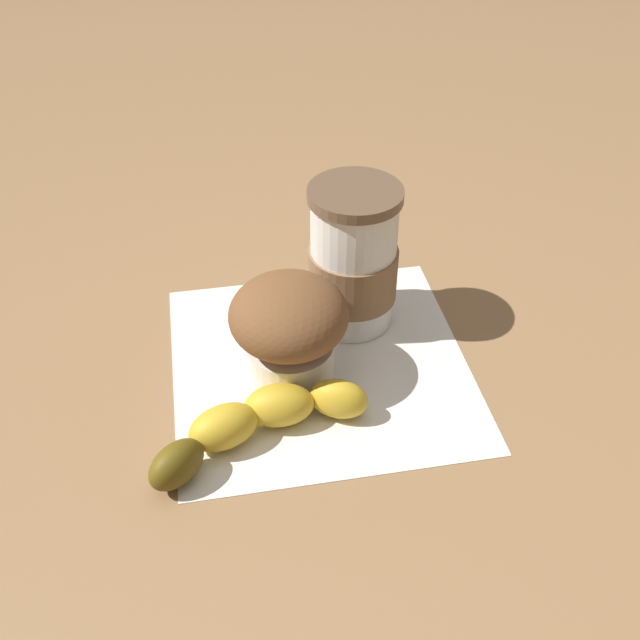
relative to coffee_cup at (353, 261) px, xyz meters
name	(u,v)px	position (x,y,z in m)	size (l,w,h in m)	color
ground_plane	(320,365)	(0.07, -0.03, -0.07)	(3.00, 3.00, 0.00)	#936D47
paper_napkin	(320,364)	(0.07, -0.03, -0.07)	(0.27, 0.27, 0.00)	white
coffee_cup	(353,261)	(0.00, 0.00, 0.00)	(0.09, 0.09, 0.14)	white
muffin	(289,327)	(0.08, -0.06, -0.01)	(0.10, 0.10, 0.10)	white
banana	(256,422)	(0.16, -0.08, -0.05)	(0.12, 0.18, 0.04)	gold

